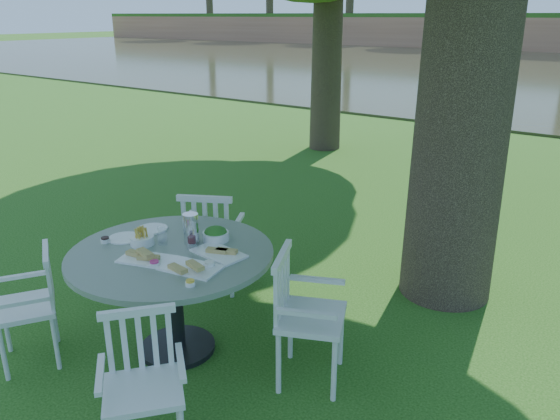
# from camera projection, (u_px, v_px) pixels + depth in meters

# --- Properties ---
(ground) EXTENTS (140.00, 140.00, 0.00)m
(ground) POSITION_uv_depth(u_px,v_px,m) (266.00, 309.00, 4.72)
(ground) COLOR #15420D
(ground) RESTS_ON ground
(table) EXTENTS (1.46, 1.46, 0.82)m
(table) POSITION_uv_depth(u_px,v_px,m) (172.00, 270.00, 3.92)
(table) COLOR black
(table) RESTS_ON ground
(chair_ne) EXTENTS (0.59, 0.61, 0.93)m
(chair_ne) POSITION_uv_depth(u_px,v_px,m) (298.00, 307.00, 3.66)
(chair_ne) COLOR silver
(chair_ne) RESTS_ON ground
(chair_nw) EXTENTS (0.64, 0.62, 0.95)m
(chair_nw) POSITION_uv_depth(u_px,v_px,m) (210.00, 234.00, 4.84)
(chair_nw) COLOR silver
(chair_nw) RESTS_ON ground
(chair_sw) EXTENTS (0.57, 0.56, 0.85)m
(chair_sw) POSITION_uv_depth(u_px,v_px,m) (37.00, 297.00, 3.89)
(chair_sw) COLOR silver
(chair_sw) RESTS_ON ground
(chair_se) EXTENTS (0.58, 0.59, 0.85)m
(chair_se) POSITION_uv_depth(u_px,v_px,m) (142.00, 372.00, 3.07)
(chair_se) COLOR silver
(chair_se) RESTS_ON ground
(tableware) EXTENTS (1.11, 0.80, 0.23)m
(tableware) POSITION_uv_depth(u_px,v_px,m) (180.00, 241.00, 3.92)
(tableware) COLOR white
(tableware) RESTS_ON table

